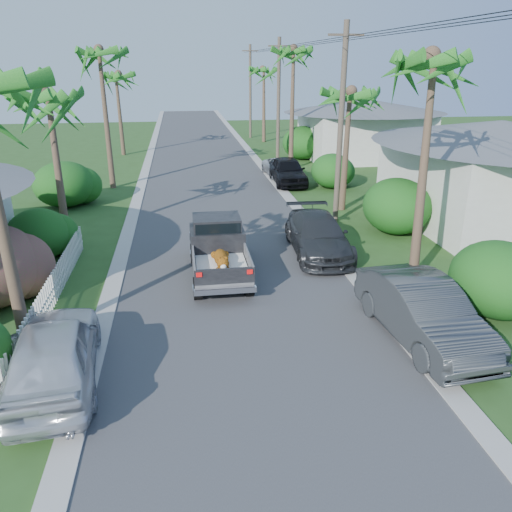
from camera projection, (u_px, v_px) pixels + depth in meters
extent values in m
plane|color=#294B1C|center=(268.00, 395.00, 11.69)|extent=(120.00, 120.00, 0.00)
cube|color=#38383A|center=(207.00, 175.00, 34.74)|extent=(8.00, 100.00, 0.02)
cube|color=#A5A39E|center=(144.00, 176.00, 34.14)|extent=(0.60, 100.00, 0.06)
cube|color=#A5A39E|center=(267.00, 172.00, 35.33)|extent=(0.60, 100.00, 0.06)
cylinder|color=black|center=(198.00, 288.00, 16.32)|extent=(0.28, 0.76, 0.76)
cylinder|color=black|center=(249.00, 285.00, 16.56)|extent=(0.28, 0.76, 0.76)
cylinder|color=black|center=(194.00, 253.00, 19.32)|extent=(0.28, 0.76, 0.76)
cylinder|color=black|center=(238.00, 251.00, 19.56)|extent=(0.28, 0.76, 0.76)
cube|color=gray|center=(222.00, 272.00, 16.95)|extent=(1.90, 2.40, 0.24)
cube|color=gray|center=(194.00, 263.00, 16.69)|extent=(0.06, 2.40, 0.55)
cube|color=gray|center=(248.00, 260.00, 16.94)|extent=(0.06, 2.40, 0.55)
cube|color=black|center=(225.00, 276.00, 15.75)|extent=(1.92, 0.08, 0.52)
cube|color=silver|center=(225.00, 291.00, 15.75)|extent=(1.98, 0.18, 0.18)
cube|color=red|center=(199.00, 275.00, 15.54)|extent=(0.18, 0.05, 0.14)
cube|color=red|center=(250.00, 272.00, 15.77)|extent=(0.18, 0.05, 0.14)
cube|color=black|center=(217.00, 242.00, 18.50)|extent=(1.94, 1.65, 1.10)
cube|color=black|center=(217.00, 224.00, 18.24)|extent=(1.70, 1.35, 0.55)
cube|color=black|center=(218.00, 230.00, 17.63)|extent=(1.60, 0.05, 0.45)
cube|color=black|center=(215.00, 235.00, 19.71)|extent=(1.94, 1.20, 0.80)
cube|color=white|center=(222.00, 267.00, 16.88)|extent=(1.70, 2.10, 0.16)
ellipsoid|color=orange|center=(221.00, 258.00, 16.87)|extent=(0.48, 1.25, 0.43)
sphere|color=orange|center=(223.00, 264.00, 16.15)|extent=(0.40, 0.40, 0.40)
ellipsoid|color=white|center=(221.00, 260.00, 16.90)|extent=(0.32, 0.86, 0.18)
imported|color=#333739|center=(423.00, 312.00, 13.76)|extent=(2.22, 5.29, 1.70)
imported|color=#2A2C2E|center=(318.00, 235.00, 20.14)|extent=(2.41, 5.38, 1.53)
imported|color=black|center=(288.00, 171.00, 31.82)|extent=(2.10, 4.93, 1.66)
imported|color=silver|center=(281.00, 168.00, 33.95)|extent=(2.19, 4.31, 1.17)
imported|color=silver|center=(54.00, 353.00, 11.83)|extent=(2.49, 5.09, 1.67)
cone|color=brown|center=(2.00, 226.00, 12.33)|extent=(0.36, 0.71, 7.01)
cone|color=brown|center=(58.00, 171.00, 20.69)|extent=(0.36, 0.61, 6.21)
cone|color=brown|center=(106.00, 122.00, 29.70)|extent=(0.36, 0.36, 8.00)
cone|color=brown|center=(120.00, 115.00, 40.97)|extent=(0.36, 0.75, 6.51)
cone|color=brown|center=(423.00, 175.00, 16.74)|extent=(0.36, 0.73, 7.51)
cone|color=brown|center=(346.00, 153.00, 25.35)|extent=(0.36, 0.54, 6.01)
cone|color=brown|center=(292.00, 111.00, 35.04)|extent=(0.36, 0.36, 8.20)
cone|color=brown|center=(264.00, 106.00, 48.25)|extent=(0.36, 0.63, 6.81)
ellipsoid|color=#1E4D16|center=(39.00, 234.00, 19.52)|extent=(2.40, 2.64, 2.00)
ellipsoid|color=#1E4D16|center=(64.00, 184.00, 26.75)|extent=(3.20, 3.52, 2.40)
ellipsoid|color=#1E4D16|center=(498.00, 279.00, 15.09)|extent=(2.80, 3.08, 2.30)
ellipsoid|color=#1E4D16|center=(397.00, 206.00, 22.46)|extent=(3.00, 3.30, 2.50)
ellipsoid|color=#1E4D16|center=(332.00, 171.00, 30.79)|extent=(2.60, 2.86, 2.10)
ellipsoid|color=#1E4D16|center=(302.00, 143.00, 39.99)|extent=(3.20, 3.52, 2.60)
cube|color=white|center=(51.00, 292.00, 15.75)|extent=(0.10, 11.00, 1.00)
cube|color=silver|center=(493.00, 183.00, 23.87)|extent=(8.00, 9.00, 3.80)
cone|color=#595B60|center=(502.00, 132.00, 23.00)|extent=(6.48, 6.48, 1.00)
cube|color=silver|center=(363.00, 135.00, 40.50)|extent=(9.00, 8.00, 3.60)
cone|color=#595B60|center=(365.00, 106.00, 39.67)|extent=(6.48, 6.48, 1.00)
cylinder|color=brown|center=(341.00, 128.00, 22.83)|extent=(0.26, 0.26, 9.00)
cube|color=brown|center=(346.00, 35.00, 21.42)|extent=(1.60, 0.10, 0.10)
cylinder|color=brown|center=(278.00, 103.00, 36.66)|extent=(0.26, 0.26, 9.00)
cube|color=brown|center=(279.00, 46.00, 35.25)|extent=(1.60, 0.10, 0.10)
cylinder|color=brown|center=(250.00, 92.00, 50.49)|extent=(0.26, 0.26, 9.00)
cube|color=brown|center=(250.00, 51.00, 49.08)|extent=(1.60, 0.10, 0.10)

